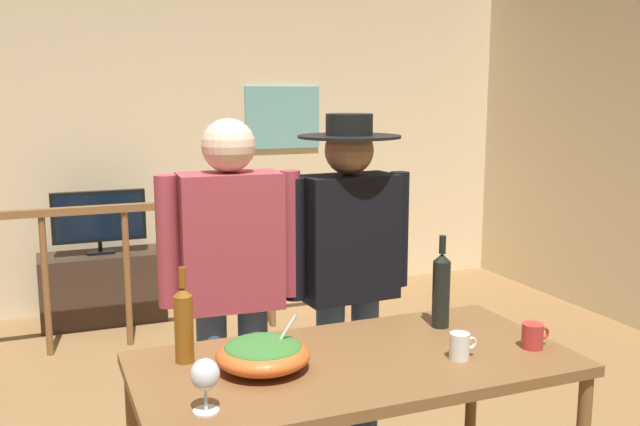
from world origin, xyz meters
The scene contains 14 objects.
back_wall centered at (0.00, 3.11, 1.42)m, with size 6.38×0.10×2.84m, color beige.
framed_picture centered at (1.08, 3.05, 1.50)m, with size 0.65×0.03×0.52m, color #6BA9A9.
stair_railing centered at (-0.35, 2.16, 0.65)m, with size 4.23×0.10×1.03m.
tv_console centered at (-0.47, 2.76, 0.26)m, with size 0.90×0.40×0.52m, color #38281E.
flat_screen_tv centered at (-0.47, 2.72, 0.80)m, with size 0.67×0.12×0.48m.
serving_table centered at (0.13, -0.48, 0.71)m, with size 1.56×0.77×0.78m.
salad_bowl centered at (-0.20, -0.45, 0.84)m, with size 0.33×0.33×0.18m.
wine_glass centered at (-0.46, -0.70, 0.90)m, with size 0.09×0.09×0.17m.
wine_bottle_amber centered at (-0.44, -0.28, 0.93)m, with size 0.07×0.07×0.34m.
wine_bottle_dark centered at (0.60, -0.29, 0.94)m, with size 0.07×0.07×0.38m.
mug_white centered at (0.48, -0.62, 0.83)m, with size 0.11×0.07×0.10m.
mug_red centered at (0.79, -0.63, 0.83)m, with size 0.12×0.08×0.09m.
person_standing_left centered at (-0.14, 0.19, 0.96)m, with size 0.61×0.25×1.62m.
person_standing_right centered at (0.40, 0.19, 0.98)m, with size 0.62×0.46×1.63m.
Camera 1 is at (-0.89, -2.66, 1.73)m, focal length 39.83 mm.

